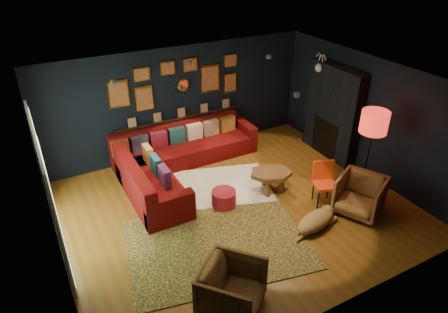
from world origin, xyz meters
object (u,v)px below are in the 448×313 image
pouf (224,198)px  floor_lamp (374,125)px  dog (316,218)px  armchair_left (232,287)px  orange_chair (324,179)px  sectional (173,161)px  armchair_right (360,194)px  coffee_table (271,175)px

pouf → floor_lamp: floor_lamp is taller
dog → armchair_left: bearing=-173.1°
armchair_left → dog: bearing=-20.5°
orange_chair → sectional: bearing=154.1°
orange_chair → armchair_right: bearing=-36.8°
sectional → pouf: (0.44, -1.61, -0.14)m
pouf → armchair_left: 2.50m
orange_chair → dog: orange_chair is taller
orange_chair → coffee_table: bearing=153.0°
orange_chair → floor_lamp: (0.85, -0.23, 1.08)m
pouf → armchair_left: size_ratio=0.56×
armchair_left → orange_chair: bearing=-14.5°
armchair_right → armchair_left: bearing=-102.4°
armchair_right → dog: armchair_right is taller
sectional → armchair_right: (2.66, -3.01, 0.10)m
coffee_table → dog: (0.06, -1.40, -0.17)m
coffee_table → orange_chair: size_ratio=1.21×
armchair_right → orange_chair: 0.73m
orange_chair → floor_lamp: size_ratio=0.47×
armchair_right → orange_chair: bearing=-174.4°
pouf → floor_lamp: 3.20m
coffee_table → orange_chair: (0.72, -0.79, 0.14)m
armchair_left → floor_lamp: size_ratio=0.45×
floor_lamp → sectional: bearing=139.9°
dog → sectional: bearing=104.4°
sectional → pouf: 1.67m
pouf → armchair_left: bearing=-115.4°
armchair_left → armchair_right: 3.40m
armchair_left → armchair_right: (3.29, 0.85, -0.01)m
armchair_left → armchair_right: armchair_left is taller
dog → orange_chair: bearing=29.2°
orange_chair → floor_lamp: bearing=5.7°
coffee_table → armchair_right: size_ratio=1.27×
floor_lamp → orange_chair: bearing=165.0°
coffee_table → armchair_right: armchair_right is taller
armchair_left → orange_chair: orange_chair is taller
pouf → armchair_right: (2.22, -1.40, 0.24)m
dog → pouf: bearing=116.2°
coffee_table → armchair_right: (1.11, -1.40, 0.04)m
sectional → dog: (1.61, -3.01, -0.11)m
dog → armchair_right: bearing=-13.8°
coffee_table → floor_lamp: (1.56, -1.01, 1.22)m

